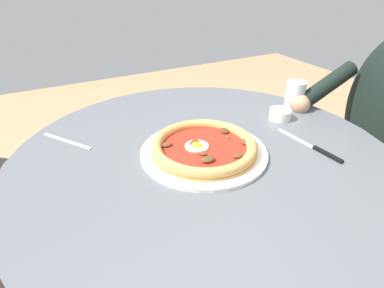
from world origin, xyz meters
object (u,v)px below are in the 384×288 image
(pizza_on_plate, at_px, (205,149))
(fork_utensil, at_px, (67,141))
(dining_table, at_px, (203,195))
(steak_knife, at_px, (318,149))
(diner_person, at_px, (381,160))
(ramekin_capers, at_px, (280,114))
(water_glass, at_px, (295,96))

(pizza_on_plate, height_order, fork_utensil, pizza_on_plate)
(dining_table, relative_size, steak_knife, 4.67)
(steak_knife, relative_size, diner_person, 0.18)
(pizza_on_plate, bearing_deg, diner_person, -5.76)
(steak_knife, bearing_deg, diner_person, 6.74)
(pizza_on_plate, xyz_separation_m, diner_person, (0.72, -0.07, -0.22))
(pizza_on_plate, bearing_deg, ramekin_capers, 12.96)
(water_glass, bearing_deg, diner_person, -34.64)
(dining_table, distance_m, water_glass, 0.48)
(water_glass, height_order, diner_person, diner_person)
(pizza_on_plate, distance_m, fork_utensil, 0.40)
(pizza_on_plate, distance_m, steak_knife, 0.31)
(water_glass, xyz_separation_m, ramekin_capers, (-0.11, -0.05, -0.02))
(pizza_on_plate, relative_size, fork_utensil, 2.17)
(ramekin_capers, bearing_deg, pizza_on_plate, -167.04)
(pizza_on_plate, xyz_separation_m, fork_utensil, (-0.31, 0.24, -0.02))
(water_glass, bearing_deg, steak_knife, -121.03)
(steak_knife, bearing_deg, pizza_on_plate, 155.88)
(dining_table, height_order, water_glass, water_glass)
(dining_table, relative_size, water_glass, 11.19)
(fork_utensil, relative_size, diner_person, 0.13)
(water_glass, xyz_separation_m, diner_person, (0.29, -0.20, -0.24))
(dining_table, xyz_separation_m, ramekin_capers, (0.32, 0.07, 0.16))
(dining_table, relative_size, pizza_on_plate, 3.05)
(ramekin_capers, distance_m, fork_utensil, 0.66)
(steak_knife, relative_size, ramekin_capers, 3.16)
(water_glass, relative_size, fork_utensil, 0.59)
(dining_table, bearing_deg, diner_person, -6.11)
(fork_utensil, bearing_deg, steak_knife, -31.78)
(fork_utensil, xyz_separation_m, diner_person, (1.03, -0.31, -0.20))
(ramekin_capers, xyz_separation_m, diner_person, (0.40, -0.15, -0.22))
(water_glass, bearing_deg, fork_utensil, 171.28)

